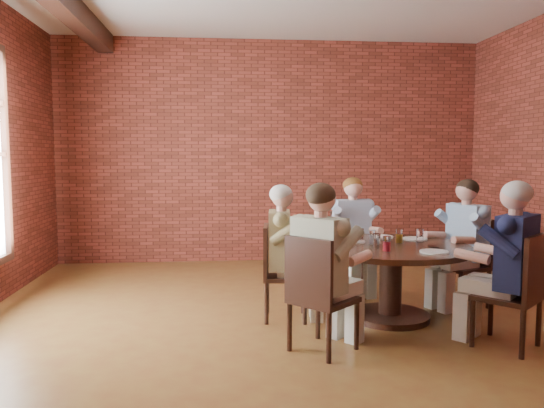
{
  "coord_description": "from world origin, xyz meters",
  "views": [
    {
      "loc": [
        -0.77,
        -4.7,
        1.63
      ],
      "look_at": [
        -0.23,
        1.0,
        1.11
      ],
      "focal_mm": 35.0,
      "sensor_mm": 36.0,
      "label": 1
    }
  ],
  "objects": [
    {
      "name": "plate_c",
      "position": [
        0.56,
        0.56,
        0.76
      ],
      "size": [
        0.26,
        0.26,
        0.01
      ],
      "primitive_type": "cylinder",
      "color": "white",
      "rests_on": "dining_table"
    },
    {
      "name": "diner_c",
      "position": [
        -0.14,
        0.47,
        0.67
      ],
      "size": [
        0.71,
        0.6,
        1.34
      ],
      "primitive_type": null,
      "rotation": [
        0.0,
        0.0,
        1.46
      ],
      "color": "brown",
      "rests_on": "floor"
    },
    {
      "name": "glass_b",
      "position": [
        1.03,
        0.49,
        0.82
      ],
      "size": [
        0.07,
        0.07,
        0.14
      ],
      "primitive_type": "cylinder",
      "color": "white",
      "rests_on": "dining_table"
    },
    {
      "name": "dining_table",
      "position": [
        0.9,
        0.36,
        0.53
      ],
      "size": [
        1.56,
        1.56,
        0.75
      ],
      "color": "black",
      "rests_on": "floor"
    },
    {
      "name": "chair_a",
      "position": [
        1.9,
        0.76,
        0.52
      ],
      "size": [
        0.58,
        0.58,
        0.96
      ],
      "rotation": [
        0.0,
        0.0,
        -1.19
      ],
      "color": "black",
      "rests_on": "floor"
    },
    {
      "name": "plate_b",
      "position": [
        0.95,
        0.86,
        0.76
      ],
      "size": [
        0.26,
        0.26,
        0.01
      ],
      "primitive_type": "cylinder",
      "color": "white",
      "rests_on": "dining_table"
    },
    {
      "name": "diner_d",
      "position": [
        0.07,
        -0.42,
        0.7
      ],
      "size": [
        0.91,
        0.9,
        1.41
      ],
      "primitive_type": null,
      "rotation": [
        0.0,
        0.0,
        2.32
      ],
      "color": "#C1AC98",
      "rests_on": "floor"
    },
    {
      "name": "chair_c",
      "position": [
        -0.23,
        0.48,
        0.51
      ],
      "size": [
        0.48,
        0.48,
        0.94
      ],
      "rotation": [
        0.0,
        0.0,
        1.46
      ],
      "color": "black",
      "rests_on": "floor"
    },
    {
      "name": "glass_f",
      "position": [
        0.75,
        0.04,
        0.82
      ],
      "size": [
        0.07,
        0.07,
        0.14
      ],
      "primitive_type": "cylinder",
      "color": "white",
      "rests_on": "dining_table"
    },
    {
      "name": "floor",
      "position": [
        0.0,
        0.0,
        0.0
      ],
      "size": [
        7.0,
        7.0,
        0.0
      ],
      "primitive_type": "plane",
      "color": "brown",
      "rests_on": "ground"
    },
    {
      "name": "glass_c",
      "position": [
        0.64,
        0.58,
        0.82
      ],
      "size": [
        0.07,
        0.07,
        0.14
      ],
      "primitive_type": "cylinder",
      "color": "white",
      "rests_on": "dining_table"
    },
    {
      "name": "chair_e",
      "position": [
        1.71,
        -0.56,
        0.53
      ],
      "size": [
        0.66,
        0.66,
        0.99
      ],
      "rotation": [
        0.0,
        0.0,
        3.86
      ],
      "color": "black",
      "rests_on": "floor"
    },
    {
      "name": "diner_b",
      "position": [
        0.8,
        1.46,
        0.69
      ],
      "size": [
        0.61,
        0.73,
        1.37
      ],
      "primitive_type": null,
      "rotation": [
        0.0,
        0.0,
        0.09
      ],
      "color": "#98A9C1",
      "rests_on": "floor"
    },
    {
      "name": "glass_a",
      "position": [
        1.25,
        0.5,
        0.82
      ],
      "size": [
        0.07,
        0.07,
        0.14
      ],
      "primitive_type": "cylinder",
      "color": "white",
      "rests_on": "dining_table"
    },
    {
      "name": "glass_e",
      "position": [
        0.71,
        0.21,
        0.82
      ],
      "size": [
        0.07,
        0.07,
        0.14
      ],
      "primitive_type": "cylinder",
      "color": "white",
      "rests_on": "dining_table"
    },
    {
      "name": "smartphone",
      "position": [
        1.27,
        0.22,
        0.75
      ],
      "size": [
        0.1,
        0.16,
        0.01
      ],
      "primitive_type": "cube",
      "rotation": [
        0.0,
        0.0,
        -0.18
      ],
      "color": "black",
      "rests_on": "dining_table"
    },
    {
      "name": "chair_b",
      "position": [
        0.79,
        1.55,
        0.52
      ],
      "size": [
        0.49,
        0.49,
        0.96
      ],
      "rotation": [
        0.0,
        0.0,
        0.09
      ],
      "color": "black",
      "rests_on": "floor"
    },
    {
      "name": "plate_d",
      "position": [
        1.16,
        -0.08,
        0.76
      ],
      "size": [
        0.26,
        0.26,
        0.01
      ],
      "primitive_type": "cylinder",
      "color": "white",
      "rests_on": "dining_table"
    },
    {
      "name": "chair_d",
      "position": [
        -0.0,
        -0.49,
        0.53
      ],
      "size": [
        0.65,
        0.65,
        0.98
      ],
      "rotation": [
        0.0,
        0.0,
        2.32
      ],
      "color": "black",
      "rests_on": "floor"
    },
    {
      "name": "wall_back",
      "position": [
        0.0,
        3.5,
        1.7
      ],
      "size": [
        7.0,
        0.0,
        7.0
      ],
      "primitive_type": "plane",
      "rotation": [
        1.57,
        0.0,
        0.0
      ],
      "color": "maroon",
      "rests_on": "ground"
    },
    {
      "name": "diner_a",
      "position": [
        1.81,
        0.73,
        0.69
      ],
      "size": [
        0.84,
        0.77,
        1.38
      ],
      "primitive_type": null,
      "rotation": [
        0.0,
        0.0,
        -1.19
      ],
      "color": "#477FB8",
      "rests_on": "floor"
    },
    {
      "name": "plate_a",
      "position": [
        1.26,
        0.68,
        0.76
      ],
      "size": [
        0.26,
        0.26,
        0.01
      ],
      "primitive_type": "cylinder",
      "color": "white",
      "rests_on": "dining_table"
    },
    {
      "name": "diner_e",
      "position": [
        1.64,
        -0.48,
        0.71
      ],
      "size": [
        0.91,
        0.92,
        1.42
      ],
      "primitive_type": null,
      "rotation": [
        0.0,
        0.0,
        3.86
      ],
      "color": "#181E44",
      "rests_on": "floor"
    },
    {
      "name": "glass_d",
      "position": [
        0.73,
        0.42,
        0.82
      ],
      "size": [
        0.07,
        0.07,
        0.14
      ],
      "primitive_type": "cylinder",
      "color": "white",
      "rests_on": "dining_table"
    }
  ]
}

